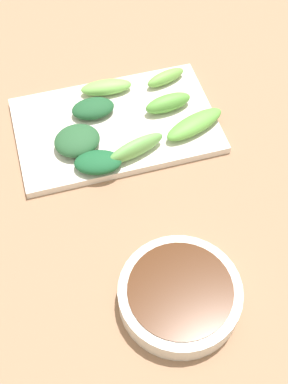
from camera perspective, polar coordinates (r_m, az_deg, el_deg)
name	(u,v)px	position (r m, az deg, el deg)	size (l,w,h in m)	color
tabletop	(129,196)	(0.72, -1.69, -0.48)	(2.10, 2.10, 0.02)	#987053
sauce_bowl	(180,295)	(0.62, 3.92, -11.12)	(0.14, 0.14, 0.03)	silver
serving_plate	(116,125)	(0.78, -3.09, 7.27)	(0.18, 0.29, 0.01)	silver
broccoli_stalk_0	(194,124)	(0.76, 5.53, 7.37)	(0.03, 0.10, 0.02)	#5FA742
broccoli_leafy_1	(93,108)	(0.78, -5.59, 9.07)	(0.04, 0.06, 0.02)	#1F522D
broccoli_leafy_2	(98,162)	(0.72, -5.05, 3.24)	(0.04, 0.07, 0.02)	#1A5830
broccoli_stalk_3	(106,87)	(0.81, -4.14, 11.34)	(0.03, 0.08, 0.02)	#78BB53
broccoli_leafy_4	(77,141)	(0.74, -7.32, 5.60)	(0.06, 0.07, 0.03)	#285731
broccoli_stalk_5	(166,77)	(0.83, 2.37, 12.39)	(0.02, 0.07, 0.02)	#70AC4A
broccoli_stalk_6	(168,103)	(0.79, 2.64, 9.68)	(0.03, 0.07, 0.03)	#5C9F40
broccoli_stalk_7	(136,148)	(0.73, -0.88, 4.83)	(0.02, 0.09, 0.03)	#6AAE55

